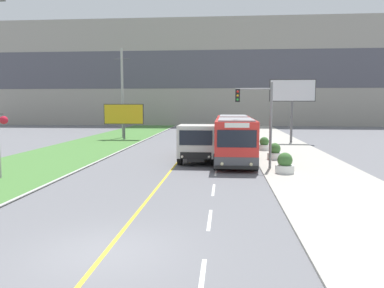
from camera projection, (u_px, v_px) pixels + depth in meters
The scene contains 13 objects.
ground_plane at pixel (105, 253), 10.28m from camera, with size 300.00×300.00×0.00m, color slate.
lane_marking_centre at pixel (134, 230), 12.11m from camera, with size 2.88×140.00×0.01m.
apartment_block_background at pixel (208, 74), 71.43m from camera, with size 80.00×8.04×19.47m.
city_bus at pixel (234, 138), 27.70m from camera, with size 2.73×12.41×3.10m.
dump_truck at pixel (198, 143), 25.93m from camera, with size 2.57×7.02×2.65m.
car_distant at pixel (206, 132), 44.14m from camera, with size 1.80×4.30×1.45m.
utility_pole_far at pixel (122, 93), 44.19m from camera, with size 1.80×0.28×10.52m.
traffic_light_mast at pixel (260, 114), 23.04m from camera, with size 2.28×0.32×5.37m.
billboard_large at pixel (292, 94), 38.24m from camera, with size 4.64×0.24×6.54m.
billboard_small at pixel (124, 115), 42.10m from camera, with size 4.55×0.24×4.04m.
planter_round_near at pixel (285, 164), 21.56m from camera, with size 1.08×1.08×1.20m.
planter_round_second at pixel (275, 152), 26.84m from camera, with size 1.04×1.04×1.19m.
planter_round_third at pixel (264, 144), 32.15m from camera, with size 1.00×1.00×1.14m.
Camera 1 is at (3.24, -9.65, 4.09)m, focal length 35.00 mm.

